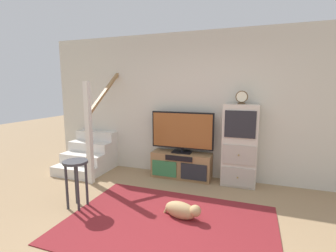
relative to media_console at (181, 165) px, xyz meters
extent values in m
cube|color=beige|center=(0.30, 0.27, 1.11)|extent=(6.40, 0.12, 2.70)
cube|color=maroon|center=(0.30, -1.59, -0.24)|extent=(2.60, 1.80, 0.01)
cube|color=#997047|center=(0.00, 0.01, 0.00)|extent=(1.12, 0.36, 0.48)
cube|color=#337042|center=(-0.28, -0.18, -0.04)|extent=(0.47, 0.02, 0.29)
cube|color=#232328|center=(0.28, -0.18, -0.04)|extent=(0.47, 0.02, 0.29)
cube|color=black|center=(0.00, -0.18, 0.19)|extent=(0.50, 0.02, 0.09)
cube|color=black|center=(0.00, 0.03, 0.25)|extent=(0.36, 0.22, 0.02)
cylinder|color=black|center=(0.00, 0.03, 0.30)|extent=(0.05, 0.05, 0.06)
cube|color=black|center=(0.00, 0.03, 0.67)|extent=(1.18, 0.05, 0.68)
cube|color=brown|center=(0.00, 0.00, 0.67)|extent=(1.13, 0.01, 0.63)
cube|color=beige|center=(1.04, 0.02, 0.47)|extent=(0.58, 0.34, 1.42)
cube|color=#ADA497|center=(1.04, -0.16, -0.05)|extent=(0.53, 0.02, 0.33)
sphere|color=olive|center=(1.04, -0.18, -0.05)|extent=(0.03, 0.03, 0.03)
cube|color=#ADA497|center=(1.04, -0.16, 0.34)|extent=(0.53, 0.02, 0.33)
sphere|color=olive|center=(1.04, -0.18, 0.34)|extent=(0.03, 0.03, 0.03)
cube|color=#232328|center=(1.04, -0.16, 0.86)|extent=(0.49, 0.02, 0.45)
cube|color=#4C3823|center=(1.03, 0.00, 1.19)|extent=(0.12, 0.08, 0.02)
cylinder|color=brown|center=(1.03, 0.00, 1.30)|extent=(0.20, 0.04, 0.20)
cylinder|color=beige|center=(1.03, -0.03, 1.30)|extent=(0.17, 0.01, 0.17)
cube|color=silver|center=(-1.95, -0.66, -0.15)|extent=(0.90, 0.26, 0.19)
cube|color=silver|center=(-1.95, -0.40, -0.05)|extent=(0.90, 0.26, 0.38)
cube|color=silver|center=(-1.95, -0.14, 0.04)|extent=(0.90, 0.26, 0.57)
cube|color=silver|center=(-1.95, 0.12, 0.14)|extent=(0.90, 0.26, 0.76)
cube|color=silver|center=(-1.95, 0.38, 0.23)|extent=(0.90, 0.26, 0.95)
cube|color=silver|center=(-1.45, -0.79, 0.66)|extent=(0.09, 0.09, 1.80)
cube|color=#9E7547|center=(-1.45, -0.14, 1.46)|extent=(0.06, 1.33, 0.99)
cylinder|color=#333338|center=(-1.17, -1.70, 0.09)|extent=(0.04, 0.04, 0.65)
cylinder|color=#333338|center=(-0.98, -1.70, 0.09)|extent=(0.04, 0.04, 0.65)
cylinder|color=#333338|center=(-1.17, -1.51, 0.09)|extent=(0.04, 0.04, 0.65)
cylinder|color=#333338|center=(-0.98, -1.51, 0.09)|extent=(0.04, 0.04, 0.65)
cylinder|color=#333338|center=(-1.07, -1.60, 0.43)|extent=(0.34, 0.34, 0.03)
ellipsoid|color=tan|center=(0.40, -1.40, -0.13)|extent=(0.47, 0.28, 0.22)
sphere|color=tan|center=(0.60, -1.44, -0.09)|extent=(0.15, 0.15, 0.15)
cylinder|color=tan|center=(0.19, -1.36, -0.16)|extent=(0.11, 0.05, 0.16)
camera|label=1|loc=(1.24, -4.25, 1.46)|focal=26.06mm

